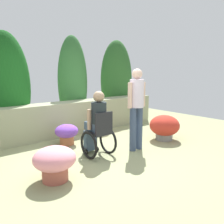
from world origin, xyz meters
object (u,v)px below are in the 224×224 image
object	(u,v)px
person_in_wheelchair	(97,126)
flower_pot_red_accent	(67,133)
flower_pot_small_foreground	(164,127)
flower_pot_terracotta_by_wall	(55,161)
person_standing_companion	(137,104)
flower_pot_purple_near	(101,124)

from	to	relation	value
person_in_wheelchair	flower_pot_red_accent	xyz separation A→B (m)	(-0.14, 1.04, -0.34)
flower_pot_small_foreground	flower_pot_terracotta_by_wall	bearing A→B (deg)	-174.54
person_standing_companion	flower_pot_purple_near	size ratio (longest dim) A/B	3.46
flower_pot_purple_near	person_standing_companion	bearing A→B (deg)	-98.67
flower_pot_red_accent	flower_pot_small_foreground	world-z (taller)	flower_pot_small_foreground
person_standing_companion	flower_pot_small_foreground	xyz separation A→B (m)	(1.08, 0.07, -0.69)
flower_pot_red_accent	flower_pot_terracotta_by_wall	bearing A→B (deg)	-124.12
flower_pot_terracotta_by_wall	flower_pot_red_accent	bearing A→B (deg)	55.88
flower_pot_terracotta_by_wall	flower_pot_small_foreground	size ratio (longest dim) A/B	0.90
person_in_wheelchair	person_standing_companion	bearing A→B (deg)	-11.69
person_in_wheelchair	flower_pot_small_foreground	distance (m)	1.98
person_in_wheelchair	flower_pot_terracotta_by_wall	bearing A→B (deg)	-154.93
flower_pot_small_foreground	person_in_wheelchair	bearing A→B (deg)	175.24
flower_pot_purple_near	flower_pot_red_accent	world-z (taller)	flower_pot_purple_near
flower_pot_purple_near	flower_pot_small_foreground	world-z (taller)	flower_pot_small_foreground
person_in_wheelchair	flower_pot_purple_near	xyz separation A→B (m)	(1.11, 1.36, -0.36)
flower_pot_red_accent	person_in_wheelchair	bearing A→B (deg)	-82.39
flower_pot_purple_near	flower_pot_red_accent	size ratio (longest dim) A/B	0.93
flower_pot_small_foreground	flower_pot_red_accent	bearing A→B (deg)	150.02
person_in_wheelchair	flower_pot_terracotta_by_wall	size ratio (longest dim) A/B	1.99
person_standing_companion	flower_pot_red_accent	world-z (taller)	person_standing_companion
person_standing_companion	flower_pot_purple_near	xyz separation A→B (m)	(0.24, 1.60, -0.76)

